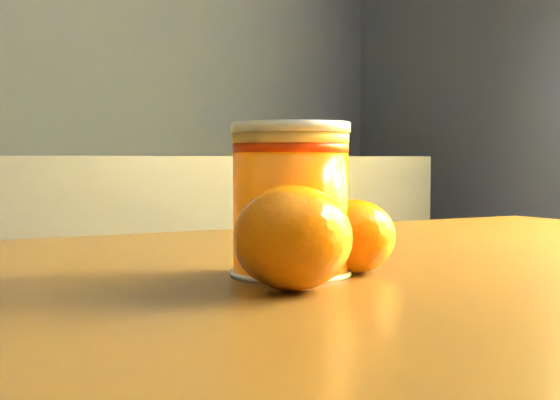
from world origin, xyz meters
name	(u,v)px	position (x,y,z in m)	size (l,w,h in m)	color
juice_glass	(291,200)	(0.74, 0.17, 0.87)	(0.08, 0.08, 0.10)	#F86904
orange_front	(293,238)	(0.72, 0.12, 0.85)	(0.07, 0.07, 0.06)	orange
orange_back	(354,236)	(0.79, 0.16, 0.84)	(0.06, 0.06, 0.05)	orange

